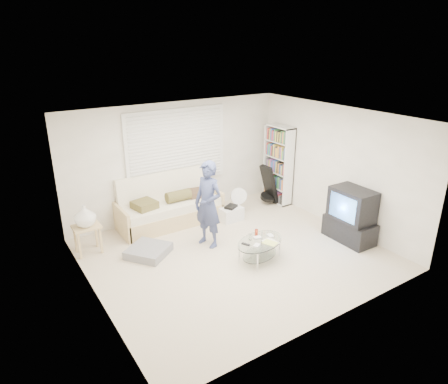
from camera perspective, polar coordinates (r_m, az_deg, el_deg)
ground at (r=7.42m, az=1.57°, el=-8.87°), size 5.00×5.00×0.00m
room_shell at (r=7.14m, az=-0.49°, el=4.18°), size 5.02×4.52×2.51m
window_blinds at (r=8.61m, az=-6.70°, el=6.41°), size 2.32×0.08×1.62m
futon_sofa at (r=8.56m, az=-7.79°, el=-2.23°), size 2.19×0.89×1.07m
grey_floor_pillow at (r=7.50m, az=-10.74°, el=-8.27°), size 0.94×0.94×0.15m
side_table at (r=7.58m, az=-19.23°, el=-3.50°), size 0.48×0.39×0.95m
bookshelf at (r=9.54m, az=7.75°, el=3.90°), size 0.29×0.78×1.85m
guitar_case at (r=9.50m, az=6.43°, el=0.69°), size 0.40×0.36×0.94m
floor_fan at (r=8.92m, az=1.94°, el=-0.96°), size 0.39×0.25×0.63m
storage_bin at (r=8.69m, az=1.00°, el=-3.08°), size 0.50×0.36×0.34m
tv_unit at (r=8.08m, az=17.67°, el=-3.27°), size 0.56×0.98×1.06m
coffee_table at (r=7.14m, az=5.16°, el=-7.49°), size 1.14×0.89×0.49m
standing_person at (r=7.40m, az=-2.27°, el=-1.80°), size 0.56×0.70×1.66m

